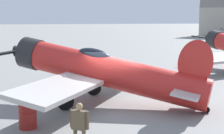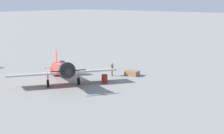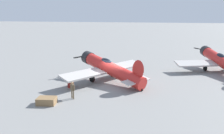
# 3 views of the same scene
# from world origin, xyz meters

# --- Properties ---
(ground_plane) EXTENTS (400.00, 400.00, 0.00)m
(ground_plane) POSITION_xyz_m (0.00, 0.00, 0.00)
(ground_plane) COLOR gray
(airplane_foreground) EXTENTS (10.79, 9.68, 3.28)m
(airplane_foreground) POSITION_xyz_m (0.27, 0.43, 1.58)
(airplane_foreground) COLOR red
(airplane_foreground) RESTS_ON ground_plane
(ground_crew_mechanic) EXTENTS (0.44, 0.52, 1.62)m
(ground_crew_mechanic) POSITION_xyz_m (-5.96, 2.28, 0.98)
(ground_crew_mechanic) COLOR brown
(ground_crew_mechanic) RESTS_ON ground_plane
(equipment_crate) EXTENTS (1.36, 1.75, 0.60)m
(equipment_crate) POSITION_xyz_m (-7.73, 3.95, 0.30)
(equipment_crate) COLOR olive
(equipment_crate) RESTS_ON ground_plane
(fuel_drum) EXTENTS (0.69, 0.69, 0.93)m
(fuel_drum) POSITION_xyz_m (-2.91, 3.83, 0.46)
(fuel_drum) COLOR maroon
(fuel_drum) RESTS_ON ground_plane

